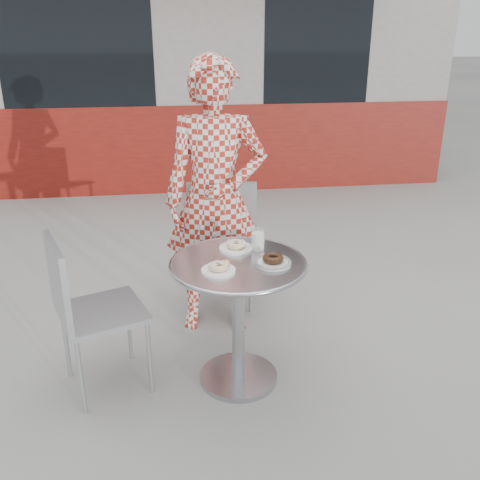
{
  "coord_description": "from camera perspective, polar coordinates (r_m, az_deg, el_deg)",
  "views": [
    {
      "loc": [
        -0.3,
        -2.49,
        1.84
      ],
      "look_at": [
        0.05,
        0.09,
        0.79
      ],
      "focal_mm": 40.0,
      "sensor_mm": 36.0,
      "label": 1
    }
  ],
  "objects": [
    {
      "name": "ground",
      "position": [
        3.11,
        -0.72,
        -14.22
      ],
      "size": [
        60.0,
        60.0,
        0.0
      ],
      "primitive_type": "plane",
      "color": "gray",
      "rests_on": "ground"
    },
    {
      "name": "seated_person",
      "position": [
        3.25,
        -2.63,
        4.28
      ],
      "size": [
        0.67,
        0.48,
        1.7
      ],
      "primitive_type": "imported",
      "rotation": [
        0.0,
        0.0,
        -0.13
      ],
      "color": "#A02418",
      "rests_on": "ground"
    },
    {
      "name": "plate_checker",
      "position": [
        2.69,
        3.54,
        -2.24
      ],
      "size": [
        0.19,
        0.19,
        0.05
      ],
      "rotation": [
        0.0,
        0.0,
        -0.23
      ],
      "color": "white",
      "rests_on": "bistro_table"
    },
    {
      "name": "storefront",
      "position": [
        8.06,
        -5.99,
        19.42
      ],
      "size": [
        6.02,
        4.55,
        3.0
      ],
      "color": "gray",
      "rests_on": "ground"
    },
    {
      "name": "milk_cup",
      "position": [
        2.85,
        1.92,
        -0.01
      ],
      "size": [
        0.07,
        0.07,
        0.11
      ],
      "rotation": [
        0.0,
        0.0,
        -0.39
      ],
      "color": "white",
      "rests_on": "bistro_table"
    },
    {
      "name": "plate_near",
      "position": [
        2.61,
        -2.27,
        -2.99
      ],
      "size": [
        0.17,
        0.17,
        0.04
      ],
      "rotation": [
        0.0,
        0.0,
        0.28
      ],
      "color": "white",
      "rests_on": "bistro_table"
    },
    {
      "name": "bistro_table",
      "position": [
        2.79,
        -0.18,
        -5.6
      ],
      "size": [
        0.71,
        0.71,
        0.72
      ],
      "rotation": [
        0.0,
        0.0,
        -0.25
      ],
      "color": "silver",
      "rests_on": "ground"
    },
    {
      "name": "plate_far",
      "position": [
        2.86,
        -0.42,
        -0.66
      ],
      "size": [
        0.18,
        0.18,
        0.05
      ],
      "rotation": [
        0.0,
        0.0,
        -0.12
      ],
      "color": "white",
      "rests_on": "bistro_table"
    },
    {
      "name": "chair_far",
      "position": [
        3.74,
        -1.87,
        -2.52
      ],
      "size": [
        0.48,
        0.49,
        0.93
      ],
      "rotation": [
        0.0,
        0.0,
        3.04
      ],
      "color": "#B0B2B8",
      "rests_on": "ground"
    },
    {
      "name": "chair_left",
      "position": [
        2.98,
        -14.38,
        -10.5
      ],
      "size": [
        0.54,
        0.54,
        0.87
      ],
      "rotation": [
        0.0,
        0.0,
        1.93
      ],
      "color": "#B0B2B8",
      "rests_on": "ground"
    }
  ]
}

